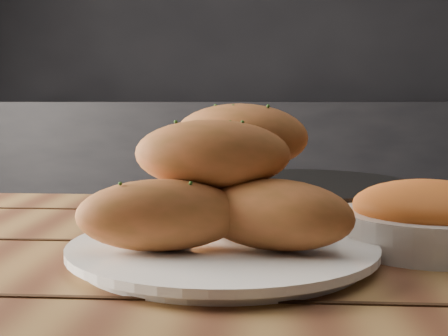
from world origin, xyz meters
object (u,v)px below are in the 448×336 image
(skillet, at_px, (301,197))
(plate, at_px, (223,251))
(bread_rolls, at_px, (221,184))
(bowl, at_px, (428,218))

(skillet, bearing_deg, plate, -108.96)
(bread_rolls, distance_m, bowl, 0.23)
(plate, xyz_separation_m, bowl, (0.22, 0.07, 0.02))
(plate, bearing_deg, bowl, 17.42)
(skillet, relative_size, bowl, 2.36)
(bread_rolls, height_order, skillet, bread_rolls)
(bread_rolls, bearing_deg, plate, -62.93)
(plate, distance_m, skillet, 0.28)
(bread_rolls, bearing_deg, skillet, 70.53)
(bread_rolls, xyz_separation_m, skillet, (0.09, 0.26, -0.05))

